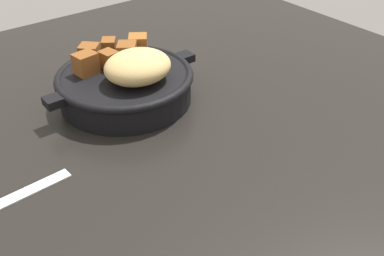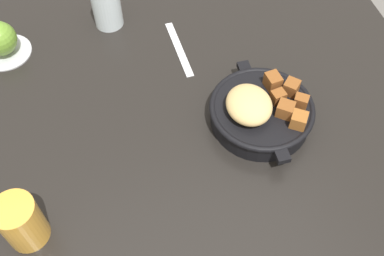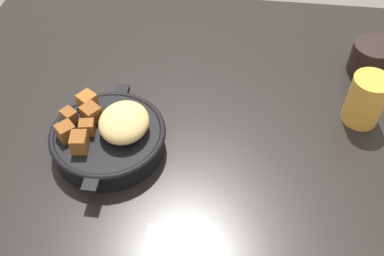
{
  "view_description": "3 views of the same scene",
  "coord_description": "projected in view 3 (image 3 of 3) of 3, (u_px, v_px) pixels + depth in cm",
  "views": [
    {
      "loc": [
        25.62,
        39.83,
        35.28
      ],
      "look_at": [
        -2.93,
        3.09,
        3.48
      ],
      "focal_mm": 42.94,
      "sensor_mm": 36.0,
      "label": 1
    },
    {
      "loc": [
        -51.04,
        13.07,
        72.53
      ],
      "look_at": [
        -4.38,
        1.22,
        4.3
      ],
      "focal_mm": 42.86,
      "sensor_mm": 36.0,
      "label": 2
    },
    {
      "loc": [
        46.35,
        7.78,
        61.67
      ],
      "look_at": [
        -2.67,
        1.79,
        7.51
      ],
      "focal_mm": 42.16,
      "sensor_mm": 36.0,
      "label": 3
    }
  ],
  "objects": [
    {
      "name": "ground_plane",
      "position": [
        180.0,
        172.0,
        0.78
      ],
      "size": [
        109.3,
        101.56,
        2.4
      ],
      "primitive_type": "cube",
      "color": "black"
    },
    {
      "name": "juice_glass_amber",
      "position": [
        366.0,
        100.0,
        0.82
      ],
      "size": [
        6.8,
        6.8,
        9.74
      ],
      "primitive_type": "cylinder",
      "color": "gold",
      "rests_on": "ground_plane"
    },
    {
      "name": "coffee_mug_dark",
      "position": [
        371.0,
        58.0,
        0.92
      ],
      "size": [
        8.41,
        8.41,
        6.66
      ],
      "primitive_type": "cylinder",
      "color": "black",
      "rests_on": "ground_plane"
    },
    {
      "name": "cast_iron_skillet",
      "position": [
        110.0,
        135.0,
        0.78
      ],
      "size": [
        24.32,
        20.07,
        8.73
      ],
      "color": "black",
      "rests_on": "ground_plane"
    }
  ]
}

